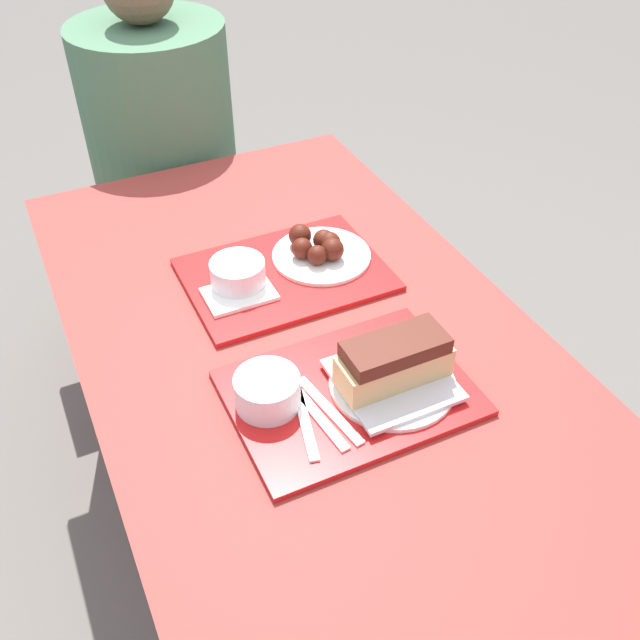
% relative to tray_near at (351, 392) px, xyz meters
% --- Properties ---
extents(ground_plane, '(12.00, 12.00, 0.00)m').
position_rel_tray_near_xyz_m(ground_plane, '(-0.00, 0.16, -0.73)').
color(ground_plane, '#605B56').
extents(picnic_table, '(0.80, 1.43, 0.72)m').
position_rel_tray_near_xyz_m(picnic_table, '(-0.00, 0.16, -0.11)').
color(picnic_table, maroon).
rests_on(picnic_table, ground_plane).
extents(picnic_bench_far, '(0.76, 0.28, 0.47)m').
position_rel_tray_near_xyz_m(picnic_bench_far, '(-0.00, 1.10, -0.34)').
color(picnic_bench_far, maroon).
rests_on(picnic_bench_far, ground_plane).
extents(tray_near, '(0.39, 0.29, 0.01)m').
position_rel_tray_near_xyz_m(tray_near, '(0.00, 0.00, 0.00)').
color(tray_near, red).
rests_on(tray_near, picnic_table).
extents(tray_far, '(0.39, 0.29, 0.01)m').
position_rel_tray_near_xyz_m(tray_far, '(0.03, 0.34, 0.00)').
color(tray_far, red).
rests_on(tray_far, picnic_table).
extents(bowl_coleslaw_near, '(0.11, 0.11, 0.06)m').
position_rel_tray_near_xyz_m(bowl_coleslaw_near, '(-0.14, 0.03, 0.04)').
color(bowl_coleslaw_near, silver).
rests_on(bowl_coleslaw_near, tray_near).
extents(brisket_sandwich_plate, '(0.21, 0.21, 0.10)m').
position_rel_tray_near_xyz_m(brisket_sandwich_plate, '(0.07, -0.02, 0.04)').
color(brisket_sandwich_plate, white).
rests_on(brisket_sandwich_plate, tray_near).
extents(plastic_fork_near, '(0.03, 0.17, 0.00)m').
position_rel_tray_near_xyz_m(plastic_fork_near, '(-0.08, -0.03, 0.01)').
color(plastic_fork_near, white).
rests_on(plastic_fork_near, tray_near).
extents(plastic_knife_near, '(0.04, 0.17, 0.00)m').
position_rel_tray_near_xyz_m(plastic_knife_near, '(-0.05, -0.03, 0.01)').
color(plastic_knife_near, white).
rests_on(plastic_knife_near, tray_near).
extents(plastic_spoon_near, '(0.06, 0.17, 0.00)m').
position_rel_tray_near_xyz_m(plastic_spoon_near, '(-0.10, -0.03, 0.01)').
color(plastic_spoon_near, white).
rests_on(plastic_spoon_near, tray_near).
extents(condiment_packet, '(0.04, 0.03, 0.01)m').
position_rel_tray_near_xyz_m(condiment_packet, '(0.03, 0.06, 0.01)').
color(condiment_packet, '#A59E93').
rests_on(condiment_packet, tray_near).
extents(bowl_coleslaw_far, '(0.11, 0.11, 0.06)m').
position_rel_tray_near_xyz_m(bowl_coleslaw_far, '(-0.07, 0.34, 0.04)').
color(bowl_coleslaw_far, silver).
rests_on(bowl_coleslaw_far, tray_far).
extents(wings_plate_far, '(0.20, 0.20, 0.06)m').
position_rel_tray_near_xyz_m(wings_plate_far, '(0.11, 0.36, 0.03)').
color(wings_plate_far, white).
rests_on(wings_plate_far, tray_far).
extents(napkin_far, '(0.13, 0.09, 0.01)m').
position_rel_tray_near_xyz_m(napkin_far, '(-0.08, 0.31, 0.01)').
color(napkin_far, white).
rests_on(napkin_far, tray_far).
extents(person_seated_across, '(0.40, 0.40, 0.71)m').
position_rel_tray_near_xyz_m(person_seated_across, '(-0.01, 1.10, 0.03)').
color(person_seated_across, '#477051').
rests_on(person_seated_across, picnic_bench_far).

